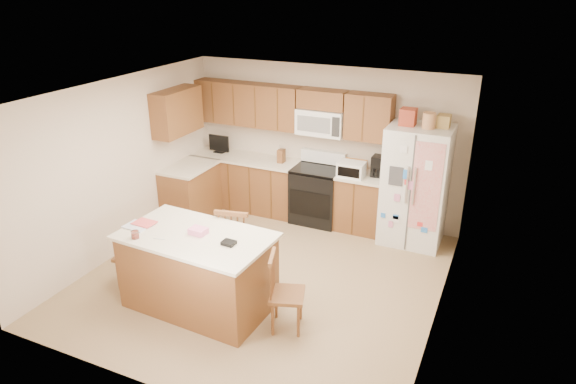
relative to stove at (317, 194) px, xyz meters
The scene contains 9 objects.
ground 1.99m from the stove, 90.00° to the right, with size 4.50×4.50×0.00m, color #907452.
room_shell 2.16m from the stove, 90.00° to the right, with size 4.60×4.60×2.52m.
cabinetry 1.09m from the stove, behind, with size 3.36×1.56×2.15m.
stove is the anchor object (origin of this frame).
refrigerator 1.63m from the stove, ahead, with size 0.90×0.79×2.04m.
island 2.86m from the stove, 98.68° to the right, with size 1.83×1.13×1.06m.
windsor_chair_left 3.13m from the stove, 117.22° to the right, with size 0.43×0.45×0.93m.
windsor_chair_back 2.14m from the stove, 98.19° to the right, with size 0.54×0.52×1.07m.
windsor_chair_right 2.87m from the stove, 75.98° to the right, with size 0.49×0.51×0.94m.
Camera 1 is at (2.74, -5.29, 3.75)m, focal length 32.00 mm.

